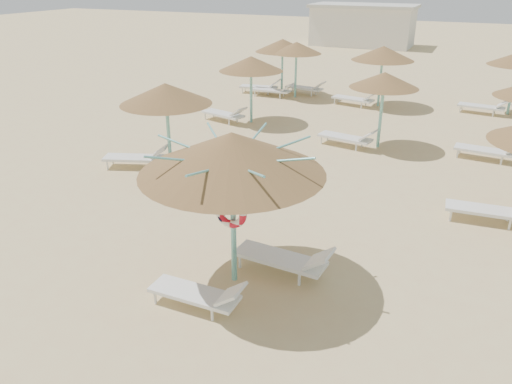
% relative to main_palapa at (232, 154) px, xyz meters
% --- Properties ---
extents(ground, '(120.00, 120.00, 0.00)m').
position_rel_main_palapa_xyz_m(ground, '(0.37, 0.33, -2.71)').
color(ground, '#CCB57C').
rests_on(ground, ground).
extents(main_palapa, '(3.48, 3.48, 3.12)m').
position_rel_main_palapa_xyz_m(main_palapa, '(0.00, 0.00, 0.00)').
color(main_palapa, '#6EBEB9').
rests_on(main_palapa, ground).
extents(lounger_main_a, '(1.85, 0.57, 0.67)m').
position_rel_main_palapa_xyz_m(lounger_main_a, '(-0.16, -1.11, -2.39)').
color(lounger_main_a, white).
rests_on(lounger_main_a, ground).
extents(lounger_main_b, '(2.11, 0.77, 0.75)m').
position_rel_main_palapa_xyz_m(lounger_main_b, '(0.88, 0.62, -2.35)').
color(lounger_main_b, white).
rests_on(lounger_main_b, ground).
extents(palapa_field, '(18.91, 14.16, 2.72)m').
position_rel_main_palapa_xyz_m(palapa_field, '(1.74, 10.60, -0.41)').
color(palapa_field, '#6EBEB9').
rests_on(palapa_field, ground).
extents(service_hut, '(8.40, 4.40, 3.25)m').
position_rel_main_palapa_xyz_m(service_hut, '(-5.63, 35.33, -1.07)').
color(service_hut, silver).
rests_on(service_hut, ground).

